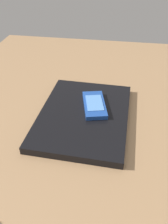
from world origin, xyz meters
The scene contains 3 objects.
desk_surface centered at (0.00, 0.00, 1.50)cm, with size 120.00×80.00×3.00cm, color #9E7751.
laptop_closed centered at (2.87, -5.06, 3.93)cm, with size 30.44×22.32×1.87cm, color black.
cell_phone_on_laptop centered at (5.87, -7.35, 5.48)cm, with size 12.58×8.02×1.30cm.
Camera 1 is at (-45.65, -12.93, 41.81)cm, focal length 38.50 mm.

